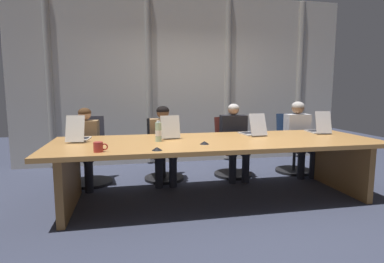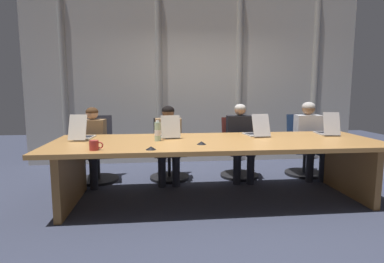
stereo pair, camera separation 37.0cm
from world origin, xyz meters
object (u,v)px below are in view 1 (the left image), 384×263
Objects in this scene: conference_mic_middle at (204,143)px; laptop_left_mid at (168,133)px; office_chair_center at (232,153)px; laptop_right_mid at (318,129)px; office_chair_right_mid at (293,150)px; person_center at (235,136)px; person_right_mid at (299,133)px; person_left_end at (84,143)px; person_left_mid at (164,139)px; water_bottle_primary at (158,132)px; office_chair_left_mid at (163,156)px; laptop_left_end at (79,136)px; office_chair_left_end at (91,159)px; coffee_mug_near at (99,147)px; laptop_center at (253,131)px; conference_mic_left_side at (157,149)px.

laptop_left_mid is at bearing 122.28° from conference_mic_middle.
laptop_right_mid is at bearing 47.67° from office_chair_center.
office_chair_right_mid is 0.84× the size of person_center.
conference_mic_middle is (-1.87, -1.14, 0.09)m from person_right_mid.
person_center is (-0.01, -0.16, 0.30)m from office_chair_center.
person_center is (2.23, 0.01, 0.02)m from person_left_end.
person_left_mid reaches higher than office_chair_right_mid.
person_left_end is 2.23m from person_center.
office_chair_center is at bearing 37.99° from water_bottle_primary.
laptop_left_end is at bearing -60.65° from office_chair_left_mid.
office_chair_left_end is 3.30m from person_right_mid.
person_center is (1.11, 0.00, 0.01)m from person_left_mid.
person_left_end is (-0.06, -0.17, 0.27)m from office_chair_left_end.
person_right_mid reaches higher than office_chair_center.
person_right_mid is at bearing 94.66° from person_center.
office_chair_left_end is 1.05× the size of office_chair_center.
coffee_mug_near is (-0.81, -1.36, 0.16)m from person_left_mid.
laptop_left_mid is at bearing 44.19° from coffee_mug_near.
laptop_left_mid reaches higher than conference_mic_middle.
laptop_center is at bearing 64.92° from office_chair_left_end.
laptop_left_mid is 2.77× the size of coffee_mug_near.
laptop_right_mid reaches higher than office_chair_left_end.
conference_mic_left_side and conference_mic_middle have the same top height.
person_left_end is at bearing -86.93° from office_chair_right_mid.
conference_mic_middle is (1.15, 0.22, -0.03)m from coffee_mug_near.
office_chair_center is 0.79× the size of person_right_mid.
laptop_left_mid is 0.60m from person_left_mid.
laptop_left_end is 0.61m from person_left_end.
person_center is (-1.10, -0.16, 0.29)m from office_chair_right_mid.
office_chair_right_mid is 3.40m from coffee_mug_near.
person_left_mid is 0.88m from water_bottle_primary.
laptop_left_end is 3.29× the size of coffee_mug_near.
laptop_left_mid is 1.57× the size of water_bottle_primary.
office_chair_left_end is 0.87× the size of person_left_end.
laptop_center is 1.01m from conference_mic_middle.
office_chair_left_end is 0.86× the size of person_left_mid.
person_center reaches higher than office_chair_left_mid.
laptop_left_mid is 0.87m from office_chair_left_mid.
laptop_center is 0.48× the size of office_chair_center.
person_center is at bearing -69.59° from laptop_left_mid.
laptop_left_mid is 0.65m from conference_mic_middle.
coffee_mug_near is at bearing 18.05° from person_left_end.
person_left_end is (-2.29, 0.55, -0.18)m from laptop_center.
laptop_right_mid is 3.12× the size of coffee_mug_near.
office_chair_left_end is at bearing -98.67° from office_chair_center.
laptop_center is 1.00× the size of laptop_right_mid.
person_left_mid reaches higher than conference_mic_middle.
laptop_center is 1.36m from water_bottle_primary.
person_left_end reaches higher than office_chair_left_end.
conference_mic_middle is (0.50, -0.30, -0.10)m from water_bottle_primary.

